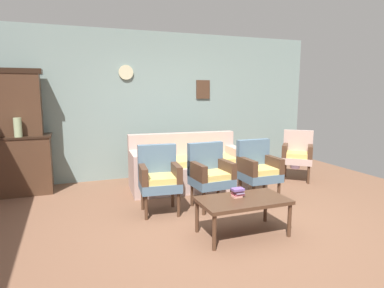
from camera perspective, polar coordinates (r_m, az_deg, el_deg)
The scene contains 13 objects.
ground_plane at distance 4.20m, azimuth 4.04°, elevation -13.58°, with size 7.68×7.68×0.00m, color brown.
wall_back_with_decor at distance 6.37m, azimuth -5.82°, elevation 6.63°, with size 6.40×0.09×2.70m.
side_cabinet at distance 5.94m, azimuth -28.24°, elevation -3.20°, with size 1.16×0.55×0.93m.
cabinet_upper_hutch at distance 5.91m, azimuth -28.86°, elevation 6.34°, with size 0.99×0.38×1.03m.
vase_on_cabinet at distance 5.65m, azimuth -27.73°, elevation 2.54°, with size 0.11×0.11×0.29m, color #A0B384.
floral_couch at distance 5.61m, azimuth -0.95°, elevation -4.24°, with size 1.92×0.92×0.90m.
armchair_near_couch_end at distance 4.46m, azimuth -5.67°, elevation -5.47°, with size 0.57×0.54×0.90m.
armchair_by_doorway at distance 4.63m, azimuth 3.11°, elevation -4.90°, with size 0.55×0.52×0.90m.
armchair_near_cabinet at distance 5.00m, azimuth 11.27°, elevation -4.01°, with size 0.52×0.49×0.90m.
wingback_chair_by_fireplace at distance 6.38m, azimuth 17.65°, elevation -1.45°, with size 0.71×0.71×0.90m.
coffee_table at distance 3.83m, azimuth 8.73°, elevation -9.91°, with size 1.00×0.56×0.42m.
book_stack_on_table at distance 3.85m, azimuth 7.85°, elevation -8.23°, with size 0.15×0.12×0.11m.
floor_vase_by_wall at distance 7.34m, azimuth 17.39°, elevation -1.65°, with size 0.19×0.19×0.61m, color #6F505B.
Camera 1 is at (-1.64, -3.52, 1.61)m, focal length 31.06 mm.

